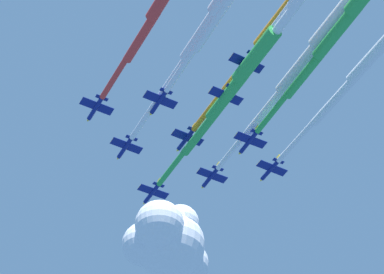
{
  "coord_description": "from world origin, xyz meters",
  "views": [
    {
      "loc": [
        161.97,
        44.06,
        11.17
      ],
      "look_at": [
        0.0,
        0.0,
        168.22
      ],
      "focal_mm": 84.63,
      "sensor_mm": 36.0,
      "label": 1
    }
  ],
  "objects_px": {
    "jet_port_mid": "(281,16)",
    "jet_lead": "(228,95)",
    "jet_port_inner": "(203,30)",
    "jet_starboard_inner": "(302,63)",
    "jet_trail_port": "(338,30)",
    "jet_port_outer": "(376,52)"
  },
  "relations": [
    {
      "from": "jet_starboard_inner",
      "to": "jet_lead",
      "type": "bearing_deg",
      "value": -98.03
    },
    {
      "from": "jet_lead",
      "to": "jet_starboard_inner",
      "type": "relative_size",
      "value": 0.9
    },
    {
      "from": "jet_trail_port",
      "to": "jet_port_mid",
      "type": "bearing_deg",
      "value": -70.35
    },
    {
      "from": "jet_port_inner",
      "to": "jet_starboard_inner",
      "type": "bearing_deg",
      "value": 128.22
    },
    {
      "from": "jet_starboard_inner",
      "to": "jet_port_outer",
      "type": "xyz_separation_m",
      "value": [
        -0.87,
        17.36,
        -0.17
      ]
    },
    {
      "from": "jet_lead",
      "to": "jet_trail_port",
      "type": "relative_size",
      "value": 1.0
    },
    {
      "from": "jet_port_mid",
      "to": "jet_trail_port",
      "type": "distance_m",
      "value": 13.11
    },
    {
      "from": "jet_starboard_inner",
      "to": "jet_port_outer",
      "type": "relative_size",
      "value": 0.99
    },
    {
      "from": "jet_lead",
      "to": "jet_port_mid",
      "type": "xyz_separation_m",
      "value": [
        17.93,
        16.78,
        3.23
      ]
    },
    {
      "from": "jet_port_mid",
      "to": "jet_lead",
      "type": "bearing_deg",
      "value": -136.91
    },
    {
      "from": "jet_port_inner",
      "to": "jet_trail_port",
      "type": "relative_size",
      "value": 1.07
    },
    {
      "from": "jet_starboard_inner",
      "to": "jet_port_mid",
      "type": "bearing_deg",
      "value": -7.71
    },
    {
      "from": "jet_port_mid",
      "to": "jet_starboard_inner",
      "type": "bearing_deg",
      "value": 172.29
    },
    {
      "from": "jet_lead",
      "to": "jet_starboard_inner",
      "type": "bearing_deg",
      "value": 81.97
    },
    {
      "from": "jet_lead",
      "to": "jet_port_mid",
      "type": "height_order",
      "value": "jet_port_mid"
    },
    {
      "from": "jet_lead",
      "to": "jet_port_outer",
      "type": "xyz_separation_m",
      "value": [
        1.79,
        36.21,
        2.88
      ]
    },
    {
      "from": "jet_port_mid",
      "to": "jet_trail_port",
      "type": "bearing_deg",
      "value": 109.65
    },
    {
      "from": "jet_starboard_inner",
      "to": "jet_port_mid",
      "type": "distance_m",
      "value": 15.41
    },
    {
      "from": "jet_lead",
      "to": "jet_port_inner",
      "type": "relative_size",
      "value": 0.93
    },
    {
      "from": "jet_port_mid",
      "to": "jet_trail_port",
      "type": "xyz_separation_m",
      "value": [
        -4.21,
        11.79,
        -3.9
      ]
    },
    {
      "from": "jet_starboard_inner",
      "to": "jet_trail_port",
      "type": "bearing_deg",
      "value": 41.29
    },
    {
      "from": "jet_port_mid",
      "to": "jet_trail_port",
      "type": "relative_size",
      "value": 1.09
    }
  ]
}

